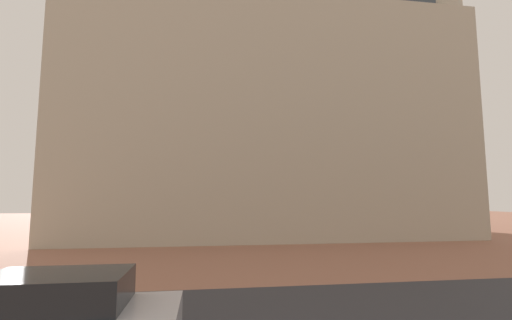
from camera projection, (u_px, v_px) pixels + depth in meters
The scene contains 3 objects.
ground_plane at pixel (245, 293), 10.29m from camera, with size 120.00×120.00×0.00m, color #93604C.
landmark_building at pixel (263, 115), 29.31m from camera, with size 28.50×15.25×32.71m.
car_silver at pixel (55, 320), 6.01m from camera, with size 4.23×1.98×1.47m.
Camera 1 is at (-1.24, -0.59, 2.78)m, focal length 24.52 mm.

